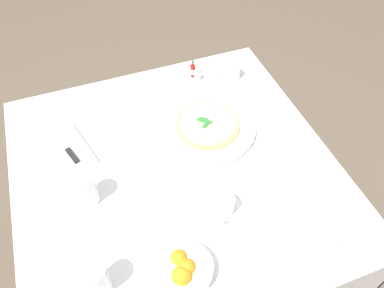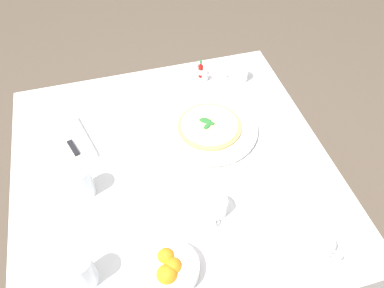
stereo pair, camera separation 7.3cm
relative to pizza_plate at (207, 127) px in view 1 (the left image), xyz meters
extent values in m
plane|color=brown|center=(-0.13, 0.17, -0.74)|extent=(8.00, 8.00, 0.00)
cube|color=white|center=(-0.13, 0.17, -0.02)|extent=(1.08, 1.08, 0.02)
cube|color=white|center=(-0.13, -0.36, -0.17)|extent=(1.08, 0.01, 0.28)
cube|color=white|center=(-0.13, 0.70, -0.17)|extent=(1.08, 0.01, 0.28)
cube|color=white|center=(0.41, 0.17, -0.17)|extent=(0.01, 1.08, 0.28)
cylinder|color=brown|center=(-0.57, -0.27, -0.38)|extent=(0.06, 0.06, 0.70)
cylinder|color=brown|center=(0.32, -0.27, -0.38)|extent=(0.06, 0.06, 0.70)
cylinder|color=brown|center=(0.32, 0.61, -0.38)|extent=(0.06, 0.06, 0.70)
cylinder|color=white|center=(0.00, 0.00, -0.01)|extent=(0.21, 0.21, 0.01)
cylinder|color=white|center=(0.00, 0.00, 0.00)|extent=(0.36, 0.36, 0.01)
cylinder|color=#DBAD60|center=(0.00, 0.00, 0.01)|extent=(0.24, 0.24, 0.01)
cylinder|color=#F4DB8E|center=(0.00, 0.00, 0.02)|extent=(0.21, 0.21, 0.00)
ellipsoid|color=#2D7533|center=(0.02, 0.02, 0.02)|extent=(0.04, 0.04, 0.01)
ellipsoid|color=#2D7533|center=(0.01, 0.00, 0.02)|extent=(0.04, 0.03, 0.01)
ellipsoid|color=#2D7533|center=(0.02, 0.01, 0.02)|extent=(0.03, 0.04, 0.01)
ellipsoid|color=#2D7533|center=(0.00, 0.00, 0.02)|extent=(0.03, 0.04, 0.01)
ellipsoid|color=#2D7533|center=(-0.01, 0.01, 0.02)|extent=(0.04, 0.04, 0.01)
cylinder|color=white|center=(0.24, -0.20, -0.01)|extent=(0.13, 0.13, 0.01)
cylinder|color=white|center=(0.24, -0.20, 0.03)|extent=(0.08, 0.08, 0.06)
torus|color=white|center=(0.26, -0.16, 0.03)|extent=(0.02, 0.04, 0.03)
cylinder|color=black|center=(0.24, -0.20, 0.05)|extent=(0.07, 0.07, 0.00)
cylinder|color=white|center=(-0.54, -0.16, -0.01)|extent=(0.13, 0.13, 0.01)
cylinder|color=white|center=(-0.54, -0.16, 0.03)|extent=(0.08, 0.08, 0.06)
torus|color=white|center=(-0.58, -0.19, 0.03)|extent=(0.03, 0.03, 0.03)
cylinder|color=black|center=(-0.54, -0.16, 0.06)|extent=(0.07, 0.07, 0.00)
cylinder|color=white|center=(-0.34, 0.09, -0.01)|extent=(0.13, 0.13, 0.01)
cylinder|color=white|center=(-0.34, 0.09, 0.03)|extent=(0.08, 0.08, 0.06)
torus|color=white|center=(-0.38, 0.11, 0.03)|extent=(0.04, 0.02, 0.03)
cylinder|color=black|center=(-0.34, 0.09, 0.05)|extent=(0.07, 0.07, 0.00)
cylinder|color=white|center=(-0.45, 0.49, 0.05)|extent=(0.07, 0.07, 0.12)
cylinder|color=silver|center=(-0.45, 0.49, 0.02)|extent=(0.06, 0.06, 0.06)
cylinder|color=white|center=(-0.15, 0.47, 0.05)|extent=(0.07, 0.07, 0.12)
cylinder|color=silver|center=(-0.15, 0.47, 0.02)|extent=(0.06, 0.06, 0.07)
cube|color=white|center=(0.07, 0.51, 0.00)|extent=(0.25, 0.18, 0.02)
cube|color=silver|center=(0.12, 0.52, 0.01)|extent=(0.12, 0.06, 0.01)
cube|color=black|center=(0.03, 0.49, 0.01)|extent=(0.08, 0.04, 0.01)
cylinder|color=white|center=(-0.49, 0.26, 0.01)|extent=(0.15, 0.15, 0.04)
sphere|color=orange|center=(-0.46, 0.27, 0.03)|extent=(0.05, 0.05, 0.05)
sphere|color=orange|center=(-0.51, 0.28, 0.02)|extent=(0.06, 0.06, 0.06)
sphere|color=orange|center=(-0.49, 0.26, 0.03)|extent=(0.05, 0.05, 0.05)
cylinder|color=#B7140F|center=(0.31, -0.06, 0.02)|extent=(0.02, 0.02, 0.05)
cylinder|color=white|center=(0.31, -0.06, 0.02)|extent=(0.02, 0.02, 0.02)
cone|color=#B7140F|center=(0.31, -0.06, 0.05)|extent=(0.02, 0.02, 0.02)
cylinder|color=#1E722D|center=(0.31, -0.06, 0.07)|extent=(0.01, 0.01, 0.01)
cylinder|color=white|center=(0.34, -0.05, 0.01)|extent=(0.03, 0.03, 0.04)
cylinder|color=white|center=(0.34, -0.05, 0.00)|extent=(0.02, 0.02, 0.03)
sphere|color=silver|center=(0.34, -0.05, 0.03)|extent=(0.02, 0.02, 0.02)
cylinder|color=white|center=(0.28, -0.07, 0.01)|extent=(0.03, 0.03, 0.04)
cylinder|color=#38332D|center=(0.28, -0.07, 0.00)|extent=(0.02, 0.02, 0.03)
sphere|color=silver|center=(0.28, -0.07, 0.03)|extent=(0.02, 0.02, 0.02)
camera|label=1|loc=(-0.89, 0.39, 1.03)|focal=35.59mm
camera|label=2|loc=(-0.91, 0.32, 1.03)|focal=35.59mm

